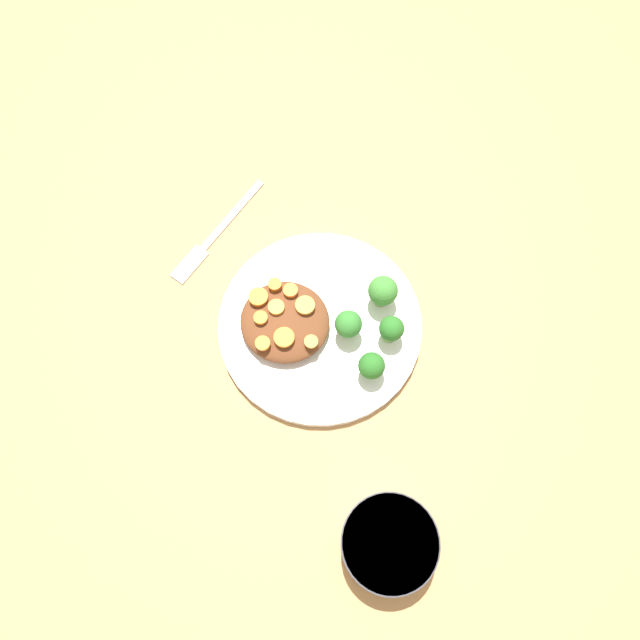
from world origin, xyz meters
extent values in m
plane|color=tan|center=(0.00, 0.00, 0.00)|extent=(4.00, 4.00, 0.00)
cylinder|color=white|center=(0.00, 0.00, 0.01)|extent=(0.28, 0.28, 0.02)
torus|color=white|center=(0.00, 0.00, 0.02)|extent=(0.28, 0.28, 0.01)
cylinder|color=white|center=(-0.17, 0.25, 0.03)|extent=(0.11, 0.11, 0.06)
cylinder|color=#333338|center=(-0.17, 0.25, 0.06)|extent=(0.12, 0.12, 0.01)
cylinder|color=white|center=(-0.17, 0.25, 0.05)|extent=(0.09, 0.09, 0.01)
ellipsoid|color=brown|center=(0.04, 0.02, 0.03)|extent=(0.12, 0.12, 0.03)
cylinder|color=#7FA85B|center=(-0.04, 0.00, 0.03)|extent=(0.02, 0.02, 0.02)
sphere|color=#337A2D|center=(-0.04, 0.00, 0.05)|extent=(0.04, 0.04, 0.04)
cylinder|color=#7FA85B|center=(-0.09, 0.04, 0.03)|extent=(0.01, 0.01, 0.02)
sphere|color=#286B23|center=(-0.09, 0.04, 0.05)|extent=(0.04, 0.04, 0.04)
cylinder|color=#759E51|center=(-0.10, -0.01, 0.03)|extent=(0.02, 0.02, 0.02)
sphere|color=#286B23|center=(-0.10, -0.01, 0.05)|extent=(0.03, 0.03, 0.03)
cylinder|color=#759E51|center=(-0.07, -0.06, 0.03)|extent=(0.02, 0.02, 0.02)
sphere|color=#3D8433|center=(-0.07, -0.06, 0.05)|extent=(0.04, 0.04, 0.04)
cylinder|color=orange|center=(0.02, -0.01, 0.05)|extent=(0.03, 0.03, 0.01)
cylinder|color=orange|center=(0.07, 0.03, 0.05)|extent=(0.02, 0.02, 0.01)
cylinder|color=orange|center=(0.04, 0.04, 0.05)|extent=(0.03, 0.03, 0.01)
cylinder|color=orange|center=(0.09, 0.00, 0.05)|extent=(0.03, 0.03, 0.01)
cylinder|color=orange|center=(0.07, -0.02, 0.05)|extent=(0.02, 0.02, 0.01)
cylinder|color=orange|center=(0.05, -0.02, 0.05)|extent=(0.02, 0.02, 0.01)
cylinder|color=orange|center=(0.06, 0.01, 0.05)|extent=(0.02, 0.02, 0.01)
cylinder|color=orange|center=(0.00, 0.04, 0.05)|extent=(0.02, 0.02, 0.00)
cylinder|color=orange|center=(0.06, 0.06, 0.05)|extent=(0.02, 0.02, 0.01)
cube|color=silver|center=(0.18, -0.13, 0.00)|extent=(0.05, 0.14, 0.01)
cube|color=silver|center=(0.21, -0.03, 0.00)|extent=(0.04, 0.06, 0.01)
camera|label=1|loc=(-0.09, 0.28, 0.82)|focal=35.00mm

